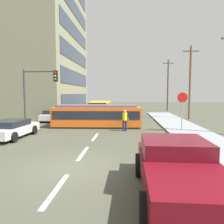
# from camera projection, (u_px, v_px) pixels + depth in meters

# --- Properties ---
(ground_plane) EXTENTS (120.00, 120.00, 0.00)m
(ground_plane) POSITION_uv_depth(u_px,v_px,m) (102.00, 128.00, 18.42)
(ground_plane) COLOR #464839
(sidewalk_curb_right) EXTENTS (3.20, 36.00, 0.14)m
(sidewalk_curb_right) POSITION_uv_depth(u_px,v_px,m) (198.00, 137.00, 13.97)
(sidewalk_curb_right) COLOR gray
(sidewalk_curb_right) RESTS_ON ground
(lane_stripe_0) EXTENTS (0.16, 2.40, 0.01)m
(lane_stripe_0) POSITION_uv_depth(u_px,v_px,m) (56.00, 190.00, 6.49)
(lane_stripe_0) COLOR silver
(lane_stripe_0) RESTS_ON ground
(lane_stripe_1) EXTENTS (0.16, 2.40, 0.01)m
(lane_stripe_1) POSITION_uv_depth(u_px,v_px,m) (83.00, 153.00, 10.47)
(lane_stripe_1) COLOR silver
(lane_stripe_1) RESTS_ON ground
(lane_stripe_2) EXTENTS (0.16, 2.40, 0.01)m
(lane_stripe_2) POSITION_uv_depth(u_px,v_px,m) (95.00, 137.00, 14.45)
(lane_stripe_2) COLOR silver
(lane_stripe_2) RESTS_ON ground
(lane_stripe_3) EXTENTS (0.16, 2.40, 0.01)m
(lane_stripe_3) POSITION_uv_depth(u_px,v_px,m) (108.00, 119.00, 24.82)
(lane_stripe_3) COLOR silver
(lane_stripe_3) RESTS_ON ground
(lane_stripe_4) EXTENTS (0.16, 2.40, 0.01)m
(lane_stripe_4) POSITION_uv_depth(u_px,v_px,m) (112.00, 114.00, 30.79)
(lane_stripe_4) COLOR silver
(lane_stripe_4) RESTS_ON ground
(corner_building) EXTENTS (16.87, 17.18, 19.20)m
(corner_building) POSITION_uv_depth(u_px,v_px,m) (19.00, 48.00, 30.90)
(corner_building) COLOR gray
(corner_building) RESTS_ON ground
(streetcar_tram) EXTENTS (7.66, 2.77, 1.95)m
(streetcar_tram) POSITION_uv_depth(u_px,v_px,m) (97.00, 115.00, 18.81)
(streetcar_tram) COLOR #E25B17
(streetcar_tram) RESTS_ON ground
(city_bus) EXTENTS (2.58, 5.65, 1.87)m
(city_bus) POSITION_uv_depth(u_px,v_px,m) (100.00, 107.00, 28.77)
(city_bus) COLOR yellow
(city_bus) RESTS_ON ground
(pedestrian_crossing) EXTENTS (0.51, 0.36, 1.67)m
(pedestrian_crossing) POSITION_uv_depth(u_px,v_px,m) (125.00, 119.00, 16.68)
(pedestrian_crossing) COLOR #1A254C
(pedestrian_crossing) RESTS_ON ground
(pickup_truck_parked) EXTENTS (2.33, 5.03, 1.55)m
(pickup_truck_parked) POSITION_uv_depth(u_px,v_px,m) (178.00, 169.00, 6.02)
(pickup_truck_parked) COLOR #600A14
(pickup_truck_parked) RESTS_ON ground
(parked_sedan_mid) EXTENTS (2.18, 4.45, 1.19)m
(parked_sedan_mid) POSITION_uv_depth(u_px,v_px,m) (11.00, 128.00, 14.14)
(parked_sedan_mid) COLOR silver
(parked_sedan_mid) RESTS_ON ground
(parked_sedan_far) EXTENTS (2.17, 4.59, 1.19)m
(parked_sedan_far) POSITION_uv_depth(u_px,v_px,m) (55.00, 115.00, 23.13)
(parked_sedan_far) COLOR silver
(parked_sedan_far) RESTS_ON ground
(stop_sign) EXTENTS (0.76, 0.07, 2.88)m
(stop_sign) POSITION_uv_depth(u_px,v_px,m) (182.00, 103.00, 16.07)
(stop_sign) COLOR gray
(stop_sign) RESTS_ON sidewalk_curb_right
(traffic_light_mast) EXTENTS (2.72, 0.33, 4.82)m
(traffic_light_mast) POSITION_uv_depth(u_px,v_px,m) (38.00, 88.00, 16.44)
(traffic_light_mast) COLOR #333333
(traffic_light_mast) RESTS_ON ground
(utility_pole_mid) EXTENTS (1.80, 0.24, 8.29)m
(utility_pole_mid) POSITION_uv_depth(u_px,v_px,m) (190.00, 81.00, 24.21)
(utility_pole_mid) COLOR brown
(utility_pole_mid) RESTS_ON ground
(utility_pole_far) EXTENTS (1.80, 0.24, 8.70)m
(utility_pole_far) POSITION_uv_depth(u_px,v_px,m) (168.00, 84.00, 36.50)
(utility_pole_far) COLOR brown
(utility_pole_far) RESTS_ON ground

